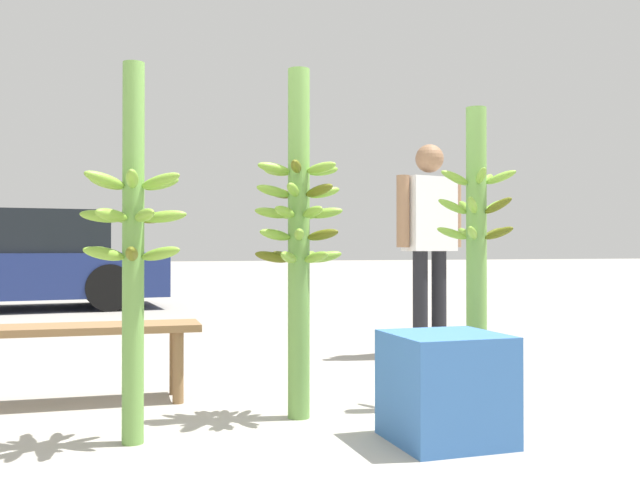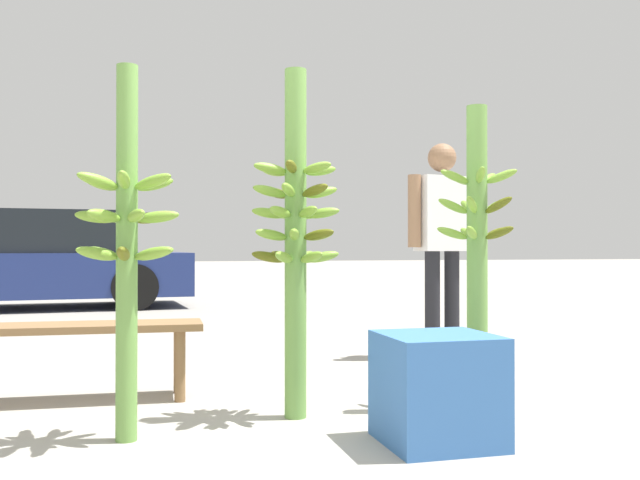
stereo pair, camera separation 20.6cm
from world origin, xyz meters
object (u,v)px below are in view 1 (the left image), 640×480
object	(u,v)px
banana_stalk_right	(476,247)
parked_car	(9,262)
market_bench	(70,338)
produce_crate	(446,387)
banana_stalk_left	(133,239)
vendor_person	(430,229)
banana_stalk_center	(299,232)

from	to	relation	value
banana_stalk_right	parked_car	size ratio (longest dim) A/B	0.37
market_bench	produce_crate	bearing A→B (deg)	-36.76
market_bench	parked_car	xyz separation A→B (m)	(-0.94, 6.45, 0.29)
banana_stalk_left	produce_crate	xyz separation A→B (m)	(1.31, -0.39, -0.65)
produce_crate	market_bench	bearing A→B (deg)	140.96
banana_stalk_right	vendor_person	xyz separation A→B (m)	(0.59, 1.72, 0.14)
banana_stalk_left	banana_stalk_right	distance (m)	1.78
parked_car	produce_crate	size ratio (longest dim) A/B	9.07
parked_car	produce_crate	bearing A→B (deg)	-165.90
banana_stalk_center	produce_crate	distance (m)	1.05
banana_stalk_left	market_bench	world-z (taller)	banana_stalk_left
parked_car	produce_crate	world-z (taller)	parked_car
parked_car	vendor_person	bearing A→B (deg)	-150.83
banana_stalk_center	banana_stalk_right	bearing A→B (deg)	-4.90
market_bench	banana_stalk_left	bearing A→B (deg)	-70.34
banana_stalk_right	produce_crate	size ratio (longest dim) A/B	3.37
vendor_person	market_bench	world-z (taller)	vendor_person
banana_stalk_left	parked_car	world-z (taller)	banana_stalk_left
banana_stalk_right	vendor_person	size ratio (longest dim) A/B	0.96
banana_stalk_left	parked_car	size ratio (longest dim) A/B	0.39
banana_stalk_left	parked_car	xyz separation A→B (m)	(-1.22, 7.35, -0.24)
banana_stalk_center	parked_car	bearing A→B (deg)	105.99
banana_stalk_center	banana_stalk_right	size ratio (longest dim) A/B	1.09
vendor_person	parked_car	distance (m)	6.57
banana_stalk_center	vendor_person	distance (m)	2.25
vendor_person	parked_car	world-z (taller)	vendor_person
banana_stalk_right	parked_car	world-z (taller)	banana_stalk_right
parked_car	produce_crate	distance (m)	8.15
vendor_person	produce_crate	size ratio (longest dim) A/B	3.50
vendor_person	produce_crate	distance (m)	2.60
banana_stalk_left	parked_car	distance (m)	7.45
banana_stalk_center	banana_stalk_right	distance (m)	0.97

